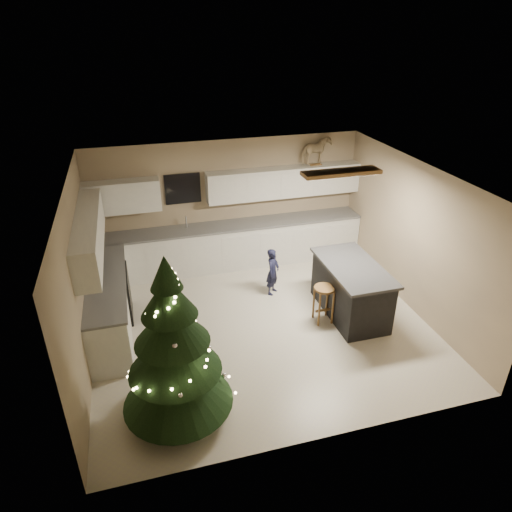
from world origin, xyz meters
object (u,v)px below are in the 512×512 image
object	(u,v)px
bar_stool	(324,296)
island	(351,289)
christmas_tree	(174,355)
toddler	(273,272)
rocking_horse	(316,151)

from	to	relation	value
bar_stool	island	bearing A→B (deg)	9.72
christmas_tree	toddler	distance (m)	3.32
island	toddler	size ratio (longest dim) A/B	1.85
bar_stool	christmas_tree	xyz separation A→B (m)	(-2.65, -1.44, 0.47)
bar_stool	toddler	distance (m)	1.23
christmas_tree	rocking_horse	size ratio (longest dim) A/B	3.38
toddler	rocking_horse	xyz separation A→B (m)	(1.33, 1.40, 1.83)
bar_stool	rocking_horse	size ratio (longest dim) A/B	0.95
christmas_tree	bar_stool	bearing A→B (deg)	28.48
island	rocking_horse	size ratio (longest dim) A/B	2.43
toddler	rocking_horse	world-z (taller)	rocking_horse
bar_stool	christmas_tree	distance (m)	3.05
island	rocking_horse	bearing A→B (deg)	84.76
island	toddler	bearing A→B (deg)	137.91
bar_stool	rocking_horse	bearing A→B (deg)	72.94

